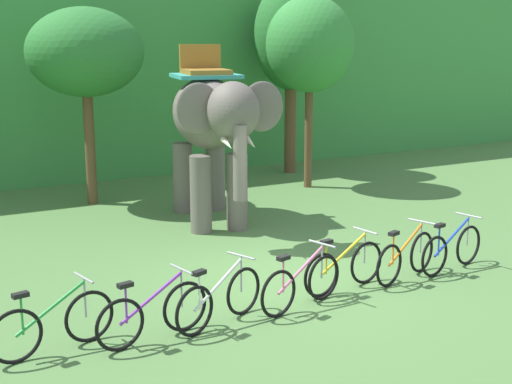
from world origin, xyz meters
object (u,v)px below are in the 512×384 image
object	(u,v)px
tree_far_right	(310,45)
bike_purple	(153,313)
bike_yellow	(344,267)
bike_blue	(452,249)
tree_far_left	(291,37)
elephant	(211,122)
bike_white	(220,299)
bike_pink	(302,284)
bike_orange	(406,257)
tree_left	(85,53)
bike_green	(53,324)

from	to	relation	value
tree_far_right	bike_purple	world-z (taller)	tree_far_right
bike_yellow	bike_blue	distance (m)	2.19
tree_far_right	tree_far_left	size ratio (longest dim) A/B	0.90
tree_far_left	bike_yellow	distance (m)	10.48
tree_far_right	elephant	bearing A→B (deg)	-149.77
tree_far_left	bike_yellow	xyz separation A→B (m)	(-4.32, -8.87, -3.53)
bike_white	bike_pink	xyz separation A→B (m)	(1.34, -0.02, 0.00)
elephant	bike_blue	xyz separation A→B (m)	(2.33, -4.75, -1.82)
bike_pink	bike_purple	bearing A→B (deg)	-179.00
tree_far_left	bike_purple	distance (m)	12.51
bike_blue	bike_orange	bearing A→B (deg)	178.38
bike_orange	bike_yellow	bearing A→B (deg)	177.17
tree_left	tree_far_right	xyz separation A→B (m)	(5.58, -0.86, 0.15)
bike_yellow	bike_blue	size ratio (longest dim) A/B	1.01
tree_left	tree_far_right	bearing A→B (deg)	-8.79
bike_blue	elephant	bearing A→B (deg)	116.09
bike_yellow	bike_pink	bearing A→B (deg)	-161.63
bike_orange	tree_far_right	bearing A→B (deg)	70.31
tree_far_right	bike_pink	bearing A→B (deg)	-123.00
elephant	bike_purple	world-z (taller)	elephant
bike_purple	bike_yellow	xyz separation A→B (m)	(3.34, 0.37, 0.00)
bike_orange	tree_far_left	bearing A→B (deg)	70.77
bike_green	bike_pink	world-z (taller)	same
tree_left	bike_green	world-z (taller)	tree_left
tree_far_right	tree_left	bearing A→B (deg)	171.21
bike_pink	bike_orange	xyz separation A→B (m)	(2.21, 0.27, 0.00)
tree_far_left	bike_white	world-z (taller)	tree_far_left
bike_orange	bike_blue	distance (m)	0.99
bike_green	bike_blue	distance (m)	6.78
bike_purple	bike_green	bearing A→B (deg)	167.82
tree_far_right	elephant	size ratio (longest dim) A/B	1.17
bike_yellow	bike_orange	xyz separation A→B (m)	(1.20, -0.06, 0.00)
bike_green	bike_orange	bearing A→B (deg)	0.45
tree_far_left	elephant	xyz separation A→B (m)	(-4.45, -4.21, -1.71)
elephant	bike_green	size ratio (longest dim) A/B	2.52
bike_purple	bike_blue	distance (m)	5.54
tree_left	elephant	size ratio (longest dim) A/B	1.09
bike_yellow	bike_purple	bearing A→B (deg)	-173.62
tree_far_left	bike_pink	bearing A→B (deg)	-120.03
tree_far_left	elephant	size ratio (longest dim) A/B	1.30
tree_left	bike_orange	bearing A→B (deg)	-68.42
elephant	tree_left	bearing A→B (deg)	119.56
tree_left	bike_yellow	xyz separation A→B (m)	(1.89, -7.76, -3.18)
bike_orange	bike_green	bearing A→B (deg)	-179.55
bike_white	bike_blue	xyz separation A→B (m)	(4.53, 0.23, 0.00)
tree_far_right	bike_green	xyz separation A→B (m)	(-8.28, -7.00, -3.32)
bike_green	bike_white	distance (m)	2.26
tree_far_right	bike_white	distance (m)	9.97
bike_orange	bike_blue	size ratio (longest dim) A/B	0.98
tree_far_left	bike_pink	xyz separation A→B (m)	(-5.32, -9.20, -3.53)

